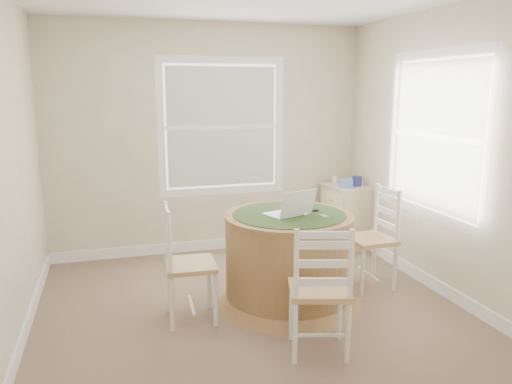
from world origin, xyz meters
name	(u,v)px	position (x,y,z in m)	size (l,w,h in m)	color
room	(266,159)	(0.17, 0.16, 1.30)	(3.64, 3.64, 2.64)	#7C644F
round_table	(288,255)	(0.37, 0.14, 0.44)	(1.31, 1.31, 0.81)	olive
chair_left	(190,264)	(-0.51, 0.04, 0.47)	(0.42, 0.40, 0.95)	white
chair_near	(319,289)	(0.28, -0.73, 0.47)	(0.42, 0.40, 0.95)	white
chair_right	(370,239)	(1.24, 0.26, 0.47)	(0.42, 0.40, 0.95)	white
laptop	(290,211)	(0.36, 0.11, 0.84)	(0.44, 0.41, 0.25)	white
mouse	(303,214)	(0.48, 0.09, 0.82)	(0.06, 0.10, 0.04)	white
phone	(324,216)	(0.63, -0.02, 0.81)	(0.04, 0.09, 0.02)	#B7BABF
keys	(315,211)	(0.62, 0.16, 0.81)	(0.06, 0.05, 0.03)	black
corner_chest	(345,216)	(1.59, 1.48, 0.38)	(0.49, 0.62, 0.75)	beige
tissue_box	(346,183)	(1.52, 1.36, 0.80)	(0.12, 0.12, 0.10)	#5883C9
box_yellow	(347,181)	(1.63, 1.55, 0.78)	(0.15, 0.10, 0.06)	gold
box_blue	(357,181)	(1.68, 1.40, 0.81)	(0.08, 0.08, 0.12)	navy
cup_cream	(336,180)	(1.51, 1.62, 0.79)	(0.07, 0.07, 0.09)	beige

